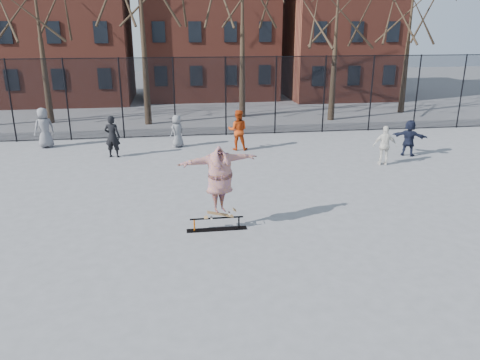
{
  "coord_description": "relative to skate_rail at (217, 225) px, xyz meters",
  "views": [
    {
      "loc": [
        -1.46,
        -10.8,
        5.5
      ],
      "look_at": [
        0.29,
        1.5,
        1.35
      ],
      "focal_mm": 35.0,
      "sensor_mm": 36.0,
      "label": 1
    }
  ],
  "objects": [
    {
      "name": "bystander_red",
      "position": [
        1.81,
        8.7,
        0.77
      ],
      "size": [
        1.01,
        0.85,
        1.84
      ],
      "primitive_type": "imported",
      "rotation": [
        0.0,
        0.0,
        2.96
      ],
      "color": "#B0380F",
      "rests_on": "ground"
    },
    {
      "name": "ground",
      "position": [
        0.41,
        -1.24,
        -0.15
      ],
      "size": [
        100.0,
        100.0,
        0.0
      ],
      "primitive_type": "plane",
      "color": "slate"
    },
    {
      "name": "bystander_extra",
      "position": [
        -0.94,
        9.59,
        0.61
      ],
      "size": [
        0.88,
        0.85,
        1.52
      ],
      "primitive_type": "imported",
      "rotation": [
        0.0,
        0.0,
        3.84
      ],
      "color": "slate",
      "rests_on": "ground"
    },
    {
      "name": "bystander_white",
      "position": [
        7.41,
        5.44,
        0.66
      ],
      "size": [
        1.01,
        0.59,
        1.62
      ],
      "primitive_type": "imported",
      "rotation": [
        0.0,
        0.0,
        2.93
      ],
      "color": "silver",
      "rests_on": "ground"
    },
    {
      "name": "bystander_navy",
      "position": [
        9.07,
        6.63,
        0.65
      ],
      "size": [
        1.49,
        1.23,
        1.6
      ],
      "primitive_type": "imported",
      "rotation": [
        0.0,
        0.0,
        2.54
      ],
      "color": "black",
      "rests_on": "ground"
    },
    {
      "name": "skateboard",
      "position": [
        0.1,
        0.0,
        0.28
      ],
      "size": [
        0.8,
        0.19,
        0.1
      ],
      "primitive_type": null,
      "color": "#996C3D",
      "rests_on": "skate_rail"
    },
    {
      "name": "fence",
      "position": [
        0.39,
        11.76,
        1.91
      ],
      "size": [
        34.03,
        0.07,
        4.0
      ],
      "color": "black",
      "rests_on": "ground"
    },
    {
      "name": "rowhouses",
      "position": [
        1.13,
        24.76,
        5.92
      ],
      "size": [
        29.0,
        7.0,
        13.0
      ],
      "color": "brown",
      "rests_on": "ground"
    },
    {
      "name": "bystander_black",
      "position": [
        -3.72,
        8.23,
        0.76
      ],
      "size": [
        0.74,
        0.56,
        1.82
      ],
      "primitive_type": "imported",
      "rotation": [
        0.0,
        0.0,
        2.94
      ],
      "color": "black",
      "rests_on": "ground"
    },
    {
      "name": "skater",
      "position": [
        0.1,
        0.0,
        1.26
      ],
      "size": [
        2.39,
        1.24,
        1.87
      ],
      "primitive_type": "imported",
      "rotation": [
        0.0,
        0.0,
        0.28
      ],
      "color": "#4B388C",
      "rests_on": "skateboard"
    },
    {
      "name": "bystander_grey",
      "position": [
        -7.06,
        10.38,
        0.79
      ],
      "size": [
        1.09,
        0.99,
        1.87
      ],
      "primitive_type": "imported",
      "rotation": [
        0.0,
        0.0,
        3.7
      ],
      "color": "slate",
      "rests_on": "ground"
    },
    {
      "name": "skate_rail",
      "position": [
        0.0,
        0.0,
        0.0
      ],
      "size": [
        1.7,
        0.26,
        0.37
      ],
      "color": "black",
      "rests_on": "ground"
    }
  ]
}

